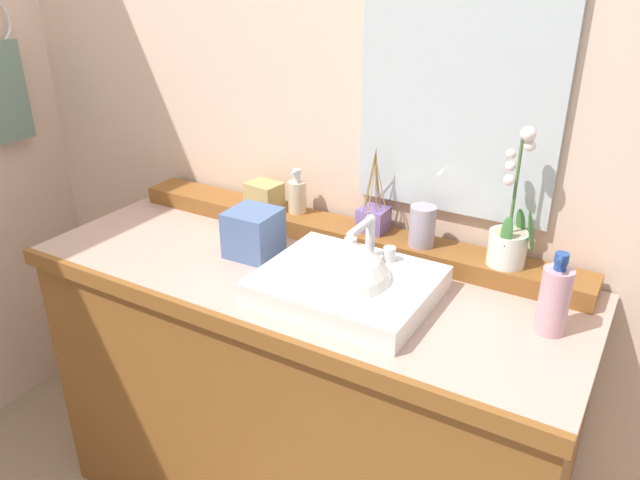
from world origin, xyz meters
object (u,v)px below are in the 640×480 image
(tumbler_cup, at_px, (422,226))
(trinket_box, at_px, (264,196))
(soap_dispenser, at_px, (297,195))
(reed_diffuser, at_px, (374,218))
(hand_towel, at_px, (7,92))
(lotion_bottle, at_px, (554,299))
(tissue_box, at_px, (253,233))
(potted_plant, at_px, (509,235))
(sink_basin, at_px, (345,288))

(tumbler_cup, bearing_deg, trinket_box, 179.72)
(soap_dispenser, height_order, trinket_box, soap_dispenser)
(reed_diffuser, bearing_deg, hand_towel, -173.61)
(tumbler_cup, height_order, reed_diffuser, reed_diffuser)
(reed_diffuser, distance_m, lotion_bottle, 0.56)
(tissue_box, bearing_deg, tumbler_cup, 24.44)
(potted_plant, bearing_deg, tissue_box, -163.39)
(lotion_bottle, bearing_deg, tissue_box, -178.61)
(soap_dispenser, distance_m, tissue_box, 0.22)
(trinket_box, bearing_deg, tissue_box, -56.83)
(potted_plant, height_order, tissue_box, potted_plant)
(lotion_bottle, distance_m, tissue_box, 0.79)
(trinket_box, distance_m, lotion_bottle, 0.90)
(sink_basin, bearing_deg, hand_towel, 174.15)
(lotion_bottle, bearing_deg, hand_towel, 178.71)
(lotion_bottle, bearing_deg, trinket_box, 169.04)
(tumbler_cup, distance_m, trinket_box, 0.51)
(sink_basin, xyz_separation_m, hand_towel, (-1.40, 0.14, 0.30))
(sink_basin, relative_size, tumbler_cup, 3.73)
(sink_basin, height_order, soap_dispenser, soap_dispenser)
(soap_dispenser, height_order, lotion_bottle, lotion_bottle)
(sink_basin, height_order, potted_plant, potted_plant)
(sink_basin, relative_size, hand_towel, 1.21)
(trinket_box, height_order, tissue_box, trinket_box)
(trinket_box, distance_m, tissue_box, 0.22)
(hand_towel, bearing_deg, tumbler_cup, 4.90)
(lotion_bottle, relative_size, hand_towel, 0.57)
(reed_diffuser, bearing_deg, lotion_bottle, -19.89)
(potted_plant, relative_size, soap_dispenser, 2.63)
(sink_basin, bearing_deg, tissue_box, 165.96)
(soap_dispenser, distance_m, reed_diffuser, 0.26)
(reed_diffuser, bearing_deg, trinket_box, -176.92)
(hand_towel, bearing_deg, sink_basin, -5.85)
(trinket_box, height_order, hand_towel, hand_towel)
(trinket_box, relative_size, hand_towel, 0.29)
(potted_plant, distance_m, lotion_bottle, 0.23)
(potted_plant, distance_m, reed_diffuser, 0.38)
(sink_basin, xyz_separation_m, potted_plant, (0.31, 0.27, 0.11))
(soap_dispenser, relative_size, trinket_box, 1.36)
(reed_diffuser, relative_size, lotion_bottle, 1.23)
(potted_plant, xyz_separation_m, lotion_bottle, (0.15, -0.17, -0.05))
(tissue_box, distance_m, hand_towel, 1.10)
(reed_diffuser, xyz_separation_m, trinket_box, (-0.36, -0.02, 0.00))
(potted_plant, height_order, hand_towel, hand_towel)
(trinket_box, bearing_deg, tumbler_cup, 5.87)
(reed_diffuser, relative_size, hand_towel, 0.70)
(sink_basin, bearing_deg, reed_diffuser, 103.23)
(potted_plant, bearing_deg, lotion_bottle, -48.98)
(tissue_box, height_order, hand_towel, hand_towel)
(tumbler_cup, xyz_separation_m, reed_diffuser, (-0.15, 0.02, -0.02))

